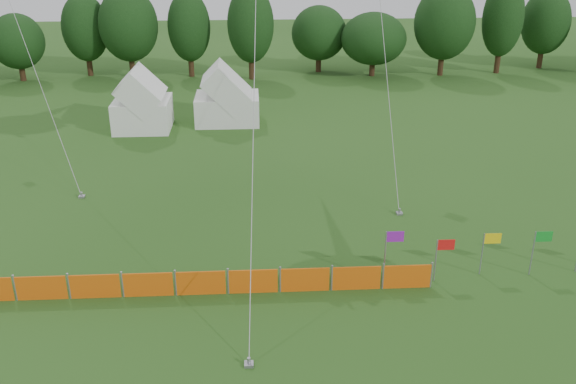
{
  "coord_description": "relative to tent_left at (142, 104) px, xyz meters",
  "views": [
    {
      "loc": [
        -1.14,
        -13.01,
        13.39
      ],
      "look_at": [
        0.0,
        6.0,
        5.2
      ],
      "focal_mm": 40.0,
      "sensor_mm": 36.0,
      "label": 1
    }
  ],
  "objects": [
    {
      "name": "treeline",
      "position": [
        10.1,
        15.19,
        2.49
      ],
      "size": [
        104.57,
        8.78,
        8.36
      ],
      "color": "#382314",
      "rests_on": "ground"
    },
    {
      "name": "tent_left",
      "position": [
        0.0,
        0.0,
        0.0
      ],
      "size": [
        3.8,
        3.8,
        3.35
      ],
      "color": "white",
      "rests_on": "ground"
    },
    {
      "name": "tent_right",
      "position": [
        5.72,
        1.17,
        -0.09
      ],
      "size": [
        4.5,
        3.6,
        3.17
      ],
      "color": "white",
      "rests_on": "ground"
    },
    {
      "name": "barrier_fence",
      "position": [
        5.29,
        -21.44,
        -1.19
      ],
      "size": [
        17.9,
        0.06,
        1.0
      ],
      "color": "#DD580C",
      "rests_on": "ground"
    },
    {
      "name": "flag_row",
      "position": [
        17.69,
        -20.82,
        -0.32
      ],
      "size": [
        10.73,
        0.6,
        2.19
      ],
      "color": "gray",
      "rests_on": "ground"
    },
    {
      "name": "small_kite_white",
      "position": [
        14.37,
        -9.63,
        5.29
      ],
      "size": [
        1.19,
        7.53,
        10.46
      ],
      "color": "white",
      "rests_on": "ground"
    },
    {
      "name": "small_kite_dark",
      "position": [
        -5.52,
        -4.95,
        5.44
      ],
      "size": [
        7.29,
        11.58,
        12.33
      ],
      "color": "black",
      "rests_on": "ground"
    }
  ]
}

